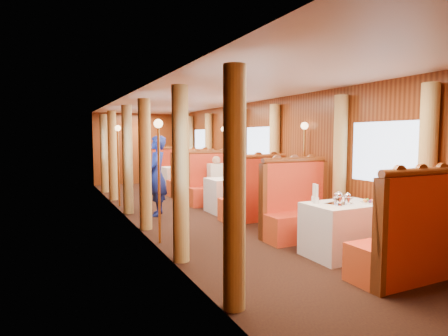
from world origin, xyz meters
TOP-DOWN VIEW (x-y plane):
  - floor at (0.00, 0.00)m, footprint 3.00×12.00m
  - ceiling at (0.00, 0.00)m, footprint 3.00×12.00m
  - wall_far at (0.00, 6.00)m, footprint 3.00×0.01m
  - wall_left at (-1.50, 0.00)m, footprint 0.01×12.00m
  - wall_right at (1.50, 0.00)m, footprint 0.01×12.00m
  - doorway_far at (0.00, 5.97)m, footprint 0.80×0.04m
  - table_near at (0.75, -3.50)m, footprint 1.05×0.72m
  - banquette_near_fwd at (0.75, -4.51)m, footprint 1.30×0.55m
  - banquette_near_aft at (0.75, -2.49)m, footprint 1.30×0.55m
  - table_mid at (0.75, 0.00)m, footprint 1.05×0.72m
  - banquette_mid_fwd at (0.75, -1.01)m, footprint 1.30×0.55m
  - banquette_mid_aft at (0.75, 1.01)m, footprint 1.30×0.55m
  - table_far at (0.75, 3.50)m, footprint 1.05×0.72m
  - banquette_far_fwd at (0.75, 2.49)m, footprint 1.30×0.55m
  - banquette_far_aft at (0.75, 4.51)m, footprint 1.30×0.55m
  - tea_tray at (0.63, -3.53)m, footprint 0.39×0.34m
  - teapot_left at (0.59, -3.56)m, footprint 0.19×0.15m
  - teapot_right at (0.70, -3.61)m, footprint 0.18×0.15m
  - teapot_back at (0.65, -3.47)m, footprint 0.16×0.13m
  - fruit_plate at (1.06, -3.65)m, footprint 0.22×0.22m
  - cup_inboard at (0.39, -3.34)m, footprint 0.08×0.08m
  - cup_outboard at (0.43, -3.25)m, footprint 0.08×0.08m
  - rose_vase_mid at (0.72, 0.02)m, footprint 0.06×0.06m
  - rose_vase_far at (0.72, 3.51)m, footprint 0.06×0.06m
  - window_left_near at (-1.49, -3.50)m, footprint 0.01×1.20m
  - curtain_left_near_a at (-1.38, -4.28)m, footprint 0.22×0.22m
  - curtain_left_near_b at (-1.38, -2.72)m, footprint 0.22×0.22m
  - window_right_near at (1.49, -3.50)m, footprint 0.01×1.20m
  - curtain_right_near_a at (1.38, -4.28)m, footprint 0.22×0.22m
  - curtain_right_near_b at (1.38, -2.72)m, footprint 0.22×0.22m
  - window_left_mid at (-1.49, 0.00)m, footprint 0.01×1.20m
  - curtain_left_mid_a at (-1.38, -0.78)m, footprint 0.22×0.22m
  - curtain_left_mid_b at (-1.38, 0.78)m, footprint 0.22×0.22m
  - window_right_mid at (1.49, 0.00)m, footprint 0.01×1.20m
  - curtain_right_mid_a at (1.38, -0.78)m, footprint 0.22×0.22m
  - curtain_right_mid_b at (1.38, 0.78)m, footprint 0.22×0.22m
  - window_left_far at (-1.49, 3.50)m, footprint 0.01×1.20m
  - curtain_left_far_a at (-1.38, 2.72)m, footprint 0.22×0.22m
  - curtain_left_far_b at (-1.38, 4.28)m, footprint 0.22×0.22m
  - window_right_far at (1.49, 3.50)m, footprint 0.01×1.20m
  - curtain_right_far_a at (1.38, 2.72)m, footprint 0.22×0.22m
  - curtain_right_far_b at (1.38, 4.28)m, footprint 0.22×0.22m
  - sconce_left_fore at (-1.40, -1.75)m, footprint 0.14×0.14m
  - sconce_right_fore at (1.40, -1.75)m, footprint 0.14×0.14m
  - sconce_left_aft at (-1.40, 1.75)m, footprint 0.14×0.14m
  - sconce_right_aft at (1.40, 1.75)m, footprint 0.14×0.14m
  - steward at (-0.86, 0.31)m, footprint 0.61×0.73m
  - passenger at (0.75, 0.77)m, footprint 0.40×0.44m

SIDE VIEW (x-z plane):
  - floor at x=0.00m, z-range -0.01..0.01m
  - table_near at x=0.75m, z-range 0.00..0.75m
  - table_mid at x=0.75m, z-range 0.00..0.75m
  - table_far at x=0.75m, z-range 0.00..0.75m
  - banquette_near_fwd at x=0.75m, z-range -0.25..1.09m
  - banquette_near_aft at x=0.75m, z-range -0.25..1.09m
  - banquette_mid_fwd at x=0.75m, z-range -0.25..1.09m
  - banquette_mid_aft at x=0.75m, z-range -0.25..1.09m
  - banquette_far_fwd at x=0.75m, z-range -0.25..1.09m
  - banquette_far_aft at x=0.75m, z-range -0.25..1.09m
  - passenger at x=0.75m, z-range 0.36..1.12m
  - tea_tray at x=0.63m, z-range 0.75..0.76m
  - fruit_plate at x=1.06m, z-range 0.74..0.80m
  - teapot_back at x=0.65m, z-range 0.75..0.87m
  - teapot_right at x=0.70m, z-range 0.75..0.87m
  - teapot_left at x=0.59m, z-range 0.75..0.88m
  - steward at x=-0.86m, z-range 0.00..1.70m
  - cup_inboard at x=0.39m, z-range 0.72..0.99m
  - cup_outboard at x=0.43m, z-range 0.72..0.99m
  - rose_vase_mid at x=0.72m, z-range 0.75..1.11m
  - rose_vase_far at x=0.72m, z-range 0.75..1.11m
  - doorway_far at x=0.00m, z-range 0.00..2.00m
  - curtain_left_near_a at x=-1.38m, z-range 0.00..2.35m
  - curtain_left_near_b at x=-1.38m, z-range 0.00..2.35m
  - curtain_right_near_a at x=1.38m, z-range 0.00..2.35m
  - curtain_right_near_b at x=1.38m, z-range 0.00..2.35m
  - curtain_left_mid_a at x=-1.38m, z-range 0.00..2.35m
  - curtain_left_mid_b at x=-1.38m, z-range 0.00..2.35m
  - curtain_right_mid_a at x=1.38m, z-range 0.00..2.35m
  - curtain_right_mid_b at x=1.38m, z-range 0.00..2.35m
  - curtain_left_far_a at x=-1.38m, z-range 0.00..2.35m
  - curtain_left_far_b at x=-1.38m, z-range 0.00..2.35m
  - curtain_right_far_a at x=1.38m, z-range 0.00..2.35m
  - curtain_right_far_b at x=1.38m, z-range 0.00..2.35m
  - wall_far at x=0.00m, z-range 0.00..2.50m
  - wall_left at x=-1.50m, z-range 0.00..2.50m
  - wall_right at x=1.50m, z-range 0.00..2.50m
  - sconce_left_fore at x=-1.40m, z-range 0.41..2.36m
  - sconce_right_fore at x=1.40m, z-range 0.41..2.36m
  - sconce_left_aft at x=-1.40m, z-range 0.41..2.36m
  - sconce_right_aft at x=1.40m, z-range 0.41..2.36m
  - window_left_near at x=-1.49m, z-range 1.00..1.90m
  - window_right_near at x=1.49m, z-range 1.00..1.90m
  - window_left_mid at x=-1.49m, z-range 1.00..1.90m
  - window_right_mid at x=1.49m, z-range 1.00..1.90m
  - window_left_far at x=-1.49m, z-range 1.00..1.90m
  - window_right_far at x=1.49m, z-range 1.00..1.90m
  - ceiling at x=0.00m, z-range 2.49..2.51m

